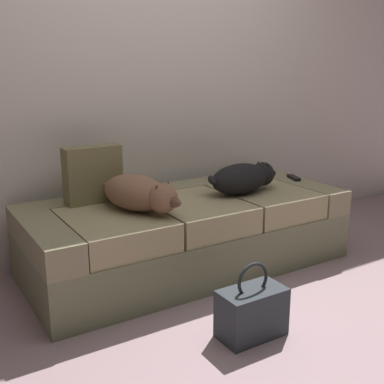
{
  "coord_description": "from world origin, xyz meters",
  "views": [
    {
      "loc": [
        -1.49,
        -1.49,
        1.27
      ],
      "look_at": [
        0.0,
        0.92,
        0.51
      ],
      "focal_mm": 44.98,
      "sensor_mm": 36.0,
      "label": 1
    }
  ],
  "objects_px": {
    "dog_dark": "(244,178)",
    "tv_remote": "(294,178)",
    "dog_tan": "(140,193)",
    "couch": "(188,233)",
    "throw_pillow": "(93,174)",
    "handbag": "(252,312)"
  },
  "relations": [
    {
      "from": "dog_tan",
      "to": "handbag",
      "type": "xyz_separation_m",
      "value": [
        0.2,
        -0.77,
        -0.43
      ]
    },
    {
      "from": "couch",
      "to": "dog_dark",
      "type": "bearing_deg",
      "value": -12.07
    },
    {
      "from": "handbag",
      "to": "dog_tan",
      "type": "bearing_deg",
      "value": 104.57
    },
    {
      "from": "throw_pillow",
      "to": "handbag",
      "type": "distance_m",
      "value": 1.25
    },
    {
      "from": "dog_tan",
      "to": "tv_remote",
      "type": "bearing_deg",
      "value": 5.2
    },
    {
      "from": "dog_dark",
      "to": "tv_remote",
      "type": "height_order",
      "value": "dog_dark"
    },
    {
      "from": "handbag",
      "to": "tv_remote",
      "type": "bearing_deg",
      "value": 39.44
    },
    {
      "from": "couch",
      "to": "handbag",
      "type": "xyz_separation_m",
      "value": [
        -0.17,
        -0.86,
        -0.1
      ]
    },
    {
      "from": "dog_tan",
      "to": "handbag",
      "type": "distance_m",
      "value": 0.91
    },
    {
      "from": "couch",
      "to": "handbag",
      "type": "relative_size",
      "value": 5.31
    },
    {
      "from": "dog_dark",
      "to": "throw_pillow",
      "type": "height_order",
      "value": "throw_pillow"
    },
    {
      "from": "couch",
      "to": "dog_dark",
      "type": "height_order",
      "value": "dog_dark"
    },
    {
      "from": "couch",
      "to": "throw_pillow",
      "type": "bearing_deg",
      "value": 156.88
    },
    {
      "from": "handbag",
      "to": "couch",
      "type": "bearing_deg",
      "value": 79.0
    },
    {
      "from": "dog_dark",
      "to": "tv_remote",
      "type": "xyz_separation_m",
      "value": [
        0.54,
        0.11,
        -0.09
      ]
    },
    {
      "from": "dog_dark",
      "to": "tv_remote",
      "type": "relative_size",
      "value": 3.8
    },
    {
      "from": "throw_pillow",
      "to": "dog_dark",
      "type": "bearing_deg",
      "value": -18.69
    },
    {
      "from": "handbag",
      "to": "dog_dark",
      "type": "bearing_deg",
      "value": 55.3
    },
    {
      "from": "couch",
      "to": "tv_remote",
      "type": "xyz_separation_m",
      "value": [
        0.92,
        0.03,
        0.24
      ]
    },
    {
      "from": "couch",
      "to": "dog_tan",
      "type": "distance_m",
      "value": 0.51
    },
    {
      "from": "dog_tan",
      "to": "handbag",
      "type": "bearing_deg",
      "value": -75.43
    },
    {
      "from": "dog_tan",
      "to": "throw_pillow",
      "type": "distance_m",
      "value": 0.36
    }
  ]
}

